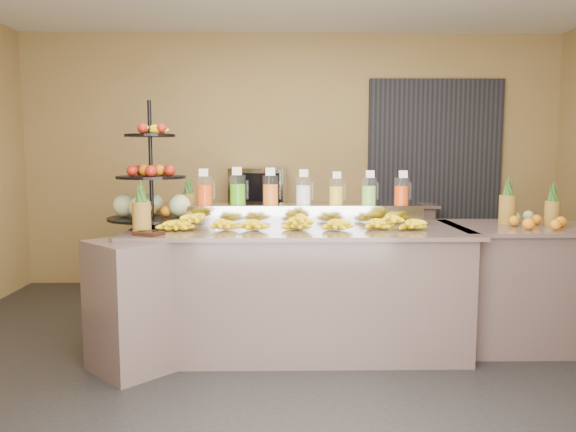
{
  "coord_description": "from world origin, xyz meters",
  "views": [
    {
      "loc": [
        -0.15,
        -3.85,
        1.49
      ],
      "look_at": [
        -0.09,
        0.3,
        1.02
      ],
      "focal_mm": 35.0,
      "sensor_mm": 36.0,
      "label": 1
    }
  ],
  "objects_px": {
    "fruit_stand": "(158,194)",
    "right_fruit_pile": "(532,217)",
    "oven_warmer": "(259,186)",
    "condiment_caddy": "(149,233)",
    "pitcher_tray": "(303,214)",
    "banana_heap": "(296,220)"
  },
  "relations": [
    {
      "from": "banana_heap",
      "to": "oven_warmer",
      "type": "xyz_separation_m",
      "value": [
        -0.35,
        2.02,
        0.13
      ]
    },
    {
      "from": "right_fruit_pile",
      "to": "banana_heap",
      "type": "bearing_deg",
      "value": -175.68
    },
    {
      "from": "fruit_stand",
      "to": "condiment_caddy",
      "type": "distance_m",
      "value": 0.59
    },
    {
      "from": "pitcher_tray",
      "to": "right_fruit_pile",
      "type": "bearing_deg",
      "value": -6.86
    },
    {
      "from": "right_fruit_pile",
      "to": "condiment_caddy",
      "type": "bearing_deg",
      "value": -171.25
    },
    {
      "from": "pitcher_tray",
      "to": "right_fruit_pile",
      "type": "height_order",
      "value": "right_fruit_pile"
    },
    {
      "from": "pitcher_tray",
      "to": "fruit_stand",
      "type": "xyz_separation_m",
      "value": [
        -1.13,
        -0.1,
        0.17
      ]
    },
    {
      "from": "fruit_stand",
      "to": "right_fruit_pile",
      "type": "distance_m",
      "value": 2.88
    },
    {
      "from": "fruit_stand",
      "to": "oven_warmer",
      "type": "bearing_deg",
      "value": 63.99
    },
    {
      "from": "condiment_caddy",
      "to": "oven_warmer",
      "type": "relative_size",
      "value": 0.3
    },
    {
      "from": "banana_heap",
      "to": "condiment_caddy",
      "type": "xyz_separation_m",
      "value": [
        -1.01,
        -0.3,
        -0.05
      ]
    },
    {
      "from": "pitcher_tray",
      "to": "right_fruit_pile",
      "type": "distance_m",
      "value": 1.75
    },
    {
      "from": "right_fruit_pile",
      "to": "oven_warmer",
      "type": "xyz_separation_m",
      "value": [
        -2.16,
        1.88,
        0.12
      ]
    },
    {
      "from": "fruit_stand",
      "to": "oven_warmer",
      "type": "xyz_separation_m",
      "value": [
        0.71,
        1.77,
        -0.04
      ]
    },
    {
      "from": "banana_heap",
      "to": "right_fruit_pile",
      "type": "bearing_deg",
      "value": 4.32
    },
    {
      "from": "fruit_stand",
      "to": "oven_warmer",
      "type": "height_order",
      "value": "fruit_stand"
    },
    {
      "from": "pitcher_tray",
      "to": "oven_warmer",
      "type": "distance_m",
      "value": 1.73
    },
    {
      "from": "pitcher_tray",
      "to": "fruit_stand",
      "type": "bearing_deg",
      "value": -174.82
    },
    {
      "from": "right_fruit_pile",
      "to": "oven_warmer",
      "type": "height_order",
      "value": "oven_warmer"
    },
    {
      "from": "banana_heap",
      "to": "oven_warmer",
      "type": "bearing_deg",
      "value": 99.77
    },
    {
      "from": "pitcher_tray",
      "to": "fruit_stand",
      "type": "distance_m",
      "value": 1.14
    },
    {
      "from": "condiment_caddy",
      "to": "right_fruit_pile",
      "type": "distance_m",
      "value": 2.85
    }
  ]
}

